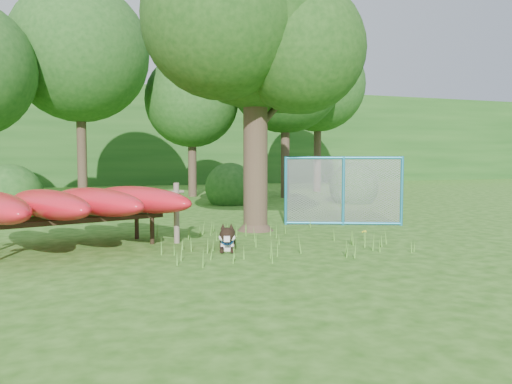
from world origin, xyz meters
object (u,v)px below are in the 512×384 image
object	(u,v)px
oak_tree	(253,25)
husky_dog	(228,239)
fence_section	(343,191)
kayak_rack	(73,203)

from	to	relation	value
oak_tree	husky_dog	size ratio (longest dim) A/B	6.12
fence_section	kayak_rack	bearing A→B (deg)	-146.40
husky_dog	fence_section	size ratio (longest dim) A/B	0.40
kayak_rack	fence_section	size ratio (longest dim) A/B	1.55
oak_tree	fence_section	size ratio (longest dim) A/B	2.44
husky_dog	kayak_rack	bearing A→B (deg)	176.87
oak_tree	kayak_rack	size ratio (longest dim) A/B	1.57
husky_dog	fence_section	distance (m)	4.31
oak_tree	kayak_rack	bearing A→B (deg)	-164.65
kayak_rack	husky_dog	world-z (taller)	kayak_rack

